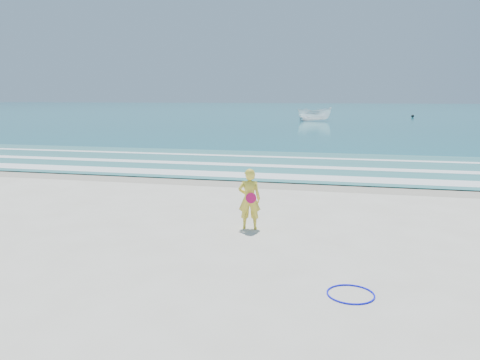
# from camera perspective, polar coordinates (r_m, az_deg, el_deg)

# --- Properties ---
(ground) EXTENTS (400.00, 400.00, 0.00)m
(ground) POSITION_cam_1_polar(r_m,az_deg,el_deg) (9.97, -5.04, -9.71)
(ground) COLOR silver
(ground) RESTS_ON ground
(wet_sand) EXTENTS (400.00, 2.40, 0.00)m
(wet_sand) POSITION_cam_1_polar(r_m,az_deg,el_deg) (18.45, 3.70, -0.36)
(wet_sand) COLOR #B2A893
(wet_sand) RESTS_ON ground
(ocean) EXTENTS (400.00, 190.00, 0.04)m
(ocean) POSITION_cam_1_polar(r_m,az_deg,el_deg) (113.97, 11.81, 8.36)
(ocean) COLOR #19727F
(ocean) RESTS_ON ground
(shallow) EXTENTS (400.00, 10.00, 0.01)m
(shallow) POSITION_cam_1_polar(r_m,az_deg,el_deg) (23.32, 5.74, 1.95)
(shallow) COLOR #59B7AD
(shallow) RESTS_ON ocean
(foam_near) EXTENTS (400.00, 1.40, 0.01)m
(foam_near) POSITION_cam_1_polar(r_m,az_deg,el_deg) (19.70, 4.33, 0.47)
(foam_near) COLOR white
(foam_near) RESTS_ON shallow
(foam_mid) EXTENTS (400.00, 0.90, 0.01)m
(foam_mid) POSITION_cam_1_polar(r_m,az_deg,el_deg) (22.53, 5.47, 1.69)
(foam_mid) COLOR white
(foam_mid) RESTS_ON shallow
(foam_far) EXTENTS (400.00, 0.60, 0.01)m
(foam_far) POSITION_cam_1_polar(r_m,az_deg,el_deg) (25.78, 6.47, 2.75)
(foam_far) COLOR white
(foam_far) RESTS_ON shallow
(hoop) EXTENTS (0.96, 0.96, 0.03)m
(hoop) POSITION_cam_1_polar(r_m,az_deg,el_deg) (8.53, 13.34, -13.38)
(hoop) COLOR #0E13FF
(hoop) RESTS_ON ground
(boat) EXTENTS (4.94, 3.01, 1.79)m
(boat) POSITION_cam_1_polar(r_m,az_deg,el_deg) (63.18, 9.10, 7.91)
(boat) COLOR white
(boat) RESTS_ON ocean
(buoy) EXTENTS (0.45, 0.45, 0.45)m
(buoy) POSITION_cam_1_polar(r_m,az_deg,el_deg) (77.44, 20.29, 7.32)
(buoy) COLOR black
(buoy) RESTS_ON ocean
(woman) EXTENTS (0.62, 0.46, 1.57)m
(woman) POSITION_cam_1_polar(r_m,az_deg,el_deg) (11.98, 1.16, -2.32)
(woman) COLOR yellow
(woman) RESTS_ON ground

